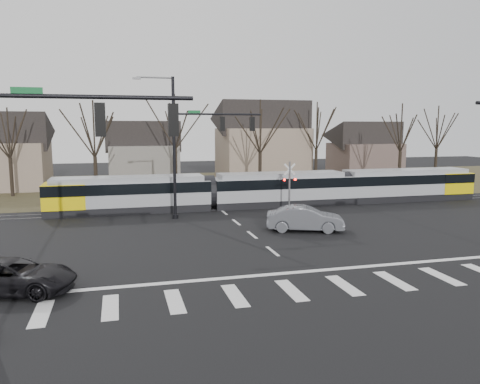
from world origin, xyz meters
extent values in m
plane|color=black|center=(0.00, 0.00, 0.00)|extent=(140.00, 140.00, 0.00)
cube|color=#38331E|center=(0.00, 32.00, 0.01)|extent=(140.00, 28.00, 0.01)
cube|color=silver|center=(-10.80, -4.00, 0.01)|extent=(0.60, 2.60, 0.01)
cube|color=silver|center=(-8.40, -4.00, 0.01)|extent=(0.60, 2.60, 0.01)
cube|color=silver|center=(-6.00, -4.00, 0.01)|extent=(0.60, 2.60, 0.01)
cube|color=silver|center=(-3.60, -4.00, 0.01)|extent=(0.60, 2.60, 0.01)
cube|color=silver|center=(-1.20, -4.00, 0.01)|extent=(0.60, 2.60, 0.01)
cube|color=silver|center=(1.20, -4.00, 0.01)|extent=(0.60, 2.60, 0.01)
cube|color=silver|center=(3.60, -4.00, 0.01)|extent=(0.60, 2.60, 0.01)
cube|color=silver|center=(6.00, -4.00, 0.01)|extent=(0.60, 2.60, 0.01)
cube|color=silver|center=(0.00, -1.80, 0.01)|extent=(28.00, 0.35, 0.01)
cube|color=silver|center=(0.00, 2.00, 0.01)|extent=(0.18, 2.00, 0.01)
cube|color=silver|center=(0.00, 6.00, 0.01)|extent=(0.18, 2.00, 0.01)
cube|color=silver|center=(0.00, 10.00, 0.01)|extent=(0.18, 2.00, 0.01)
cube|color=silver|center=(0.00, 14.00, 0.01)|extent=(0.18, 2.00, 0.01)
cube|color=silver|center=(0.00, 18.00, 0.01)|extent=(0.18, 2.00, 0.01)
cube|color=silver|center=(0.00, 22.00, 0.01)|extent=(0.18, 2.00, 0.01)
cube|color=silver|center=(0.00, 26.00, 0.01)|extent=(0.18, 2.00, 0.01)
cube|color=silver|center=(0.00, 30.00, 0.01)|extent=(0.18, 2.00, 0.01)
cube|color=#59595E|center=(0.00, 15.10, 0.03)|extent=(90.00, 0.12, 0.06)
cube|color=#59595E|center=(0.00, 16.50, 0.03)|extent=(90.00, 0.12, 0.06)
cube|color=gray|center=(-7.19, 16.00, 1.42)|extent=(12.60, 2.71, 2.83)
cube|color=black|center=(-7.19, 16.00, 1.99)|extent=(12.62, 2.75, 0.82)
cube|color=yellow|center=(-11.94, 16.00, 1.50)|extent=(3.10, 2.77, 1.89)
cube|color=gray|center=(5.41, 16.00, 1.42)|extent=(11.63, 2.71, 2.83)
cube|color=black|center=(5.41, 16.00, 1.99)|extent=(11.65, 2.75, 0.82)
cube|color=gray|center=(17.53, 16.00, 1.42)|extent=(12.60, 2.71, 2.83)
cube|color=black|center=(17.53, 16.00, 1.99)|extent=(12.62, 2.75, 0.82)
cube|color=yellow|center=(22.28, 16.00, 1.50)|extent=(3.10, 2.77, 1.89)
imported|color=#595B61|center=(3.62, 6.23, 0.81)|extent=(4.82, 6.01, 1.62)
imported|color=black|center=(-12.24, -1.41, 0.69)|extent=(4.72, 6.11, 1.39)
cylinder|color=black|center=(-8.75, -6.00, 7.60)|extent=(6.50, 0.14, 0.14)
cube|color=#0C5926|center=(-10.50, -6.00, 7.75)|extent=(0.90, 0.03, 0.22)
cube|color=black|center=(-8.43, -6.00, 6.90)|extent=(0.32, 0.32, 1.05)
sphere|color=#FF0C07|center=(-8.43, -6.00, 7.23)|extent=(0.22, 0.22, 0.22)
cube|color=black|center=(-6.15, -6.00, 6.90)|extent=(0.32, 0.32, 1.05)
sphere|color=#FF0C07|center=(-6.15, -6.00, 7.23)|extent=(0.22, 0.22, 0.22)
cylinder|color=black|center=(-4.00, 12.50, 5.10)|extent=(0.22, 0.22, 10.20)
cylinder|color=black|center=(-4.00, 12.50, 0.15)|extent=(0.44, 0.44, 0.30)
cylinder|color=black|center=(-0.75, 12.50, 7.60)|extent=(6.50, 0.14, 0.14)
cube|color=#0C5926|center=(-2.50, 12.50, 7.75)|extent=(0.90, 0.03, 0.22)
cube|color=black|center=(-0.42, 12.50, 6.90)|extent=(0.32, 0.32, 1.05)
sphere|color=#FF0C07|center=(-0.42, 12.50, 7.23)|extent=(0.22, 0.22, 0.22)
cube|color=black|center=(1.85, 12.50, 6.90)|extent=(0.32, 0.32, 1.05)
sphere|color=#FF0C07|center=(1.85, 12.50, 7.23)|extent=(0.22, 0.22, 0.22)
cube|color=#59595B|center=(-6.50, 12.50, 10.02)|extent=(0.55, 0.22, 0.14)
cylinder|color=#59595B|center=(5.00, 12.80, 2.00)|extent=(0.14, 0.14, 4.00)
cylinder|color=#59595B|center=(5.00, 12.80, 0.10)|extent=(0.36, 0.36, 0.20)
cube|color=silver|center=(5.00, 12.80, 3.40)|extent=(0.95, 0.04, 0.95)
cube|color=silver|center=(5.00, 12.80, 3.40)|extent=(0.95, 0.04, 0.95)
cube|color=black|center=(5.00, 12.80, 2.60)|extent=(1.00, 0.10, 0.12)
sphere|color=#FF0C07|center=(4.55, 12.72, 2.60)|extent=(0.18, 0.18, 0.18)
sphere|color=#FF0C07|center=(5.45, 12.72, 2.60)|extent=(0.18, 0.18, 0.18)
cube|color=#826F5E|center=(-20.00, 34.00, 2.50)|extent=(9.00, 8.00, 5.00)
cube|color=slate|center=(-5.00, 36.00, 2.25)|extent=(8.00, 7.00, 4.50)
cube|color=#826F5E|center=(9.00, 33.00, 3.25)|extent=(10.00, 8.00, 6.50)
cube|color=brown|center=(24.00, 35.00, 2.25)|extent=(8.00, 7.00, 4.50)
camera|label=1|loc=(-7.92, -21.38, 6.68)|focal=35.00mm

